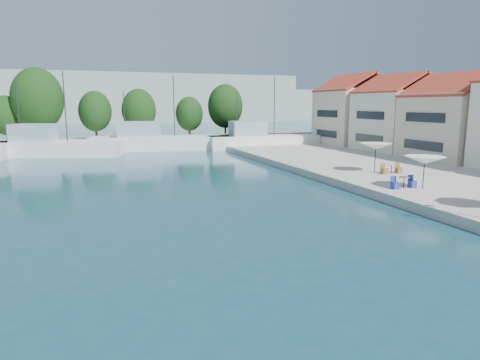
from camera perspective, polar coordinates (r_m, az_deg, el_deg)
name	(u,v)px	position (r m, az deg, el deg)	size (l,w,h in m)	color
quay_right	(464,166)	(45.34, 27.72, 1.61)	(32.00, 92.00, 0.60)	#AFA79E
quay_far	(110,143)	(67.67, -16.89, 4.75)	(90.00, 16.00, 0.60)	#AFA79E
hill_west	(25,98)	(161.46, -26.71, 9.70)	(180.00, 40.00, 16.00)	#96A49B
hill_east	(212,104)	(187.47, -3.82, 10.03)	(140.00, 40.00, 12.00)	#96A49B
building_04	(459,115)	(48.49, 27.19, 7.73)	(9.00, 8.80, 9.20)	beige
building_05	(398,111)	(55.07, 20.36, 8.61)	(8.40, 8.80, 9.70)	silver
building_06	(354,108)	(62.25, 15.01, 9.21)	(9.00, 8.80, 10.20)	beige
trawler_02	(51,147)	(55.23, -23.87, 4.02)	(15.90, 8.40, 10.20)	white
trawler_03	(157,142)	(58.78, -10.96, 5.01)	(19.05, 7.44, 10.20)	white
trawler_04	(261,141)	(59.84, 2.78, 5.27)	(15.72, 4.69, 10.20)	white
tree_03	(6,115)	(70.40, -28.75, 7.55)	(4.54, 4.54, 6.73)	#3F2B19
tree_04	(37,99)	(68.98, -25.40, 9.70)	(7.22, 7.22, 10.68)	#3F2B19
tree_05	(95,111)	(72.26, -18.76, 8.67)	(5.10, 5.10, 7.56)	#3F2B19
tree_06	(139,110)	(69.61, -13.33, 9.04)	(5.31, 5.31, 7.85)	#3F2B19
tree_07	(189,114)	(72.59, -6.78, 8.74)	(4.54, 4.54, 6.72)	#3F2B19
tree_08	(225,106)	(74.86, -1.97, 9.82)	(6.02, 6.02, 8.91)	#3F2B19
umbrella_white	(425,160)	(30.23, 23.40, 2.45)	(2.64, 2.64, 2.14)	black
umbrella_cream	(376,146)	(36.50, 17.66, 4.31)	(2.69, 2.69, 2.36)	black
cafe_table_02	(404,184)	(30.13, 20.99, -0.50)	(1.82, 0.70, 0.76)	black
cafe_table_03	(391,170)	(36.24, 19.53, 1.27)	(1.82, 0.70, 0.76)	black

